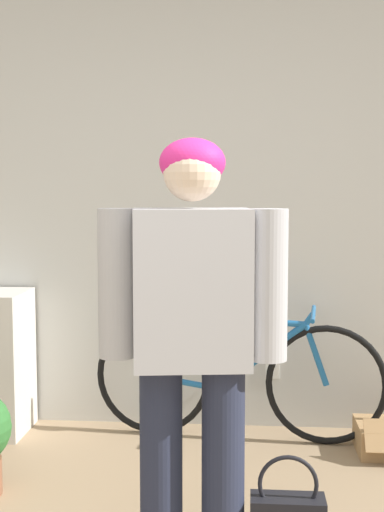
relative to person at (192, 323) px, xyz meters
name	(u,v)px	position (x,y,z in m)	size (l,w,h in m)	color
wall_back	(180,207)	(-0.21, 1.64, 0.38)	(8.00, 0.07, 2.60)	silver
person	(192,323)	(0.00, 0.00, 0.00)	(0.69, 0.31, 1.59)	#23283D
bicycle	(237,376)	(0.14, 1.38, -0.56)	(1.64, 0.46, 0.74)	black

